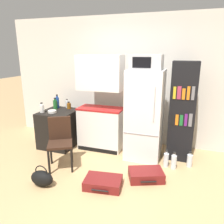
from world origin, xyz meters
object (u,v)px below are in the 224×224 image
Objects in this scene: bowl at (52,111)px; water_bottle_back at (166,160)px; water_bottle_front at (174,162)px; side_table at (59,128)px; water_bottle_middle at (190,160)px; bottle_blue_soda at (57,102)px; chair at (60,138)px; suitcase_large_flat at (103,183)px; bottle_milk_white at (42,108)px; refrigerator at (145,115)px; bottle_amber_beer at (69,106)px; bottle_green_tall at (55,104)px; handbag at (42,178)px; bookshelf at (182,112)px; suitcase_small_flat at (146,175)px; bottle_clear_short at (67,104)px; kitchen_hutch at (101,107)px; microwave at (147,62)px.

bowl is 0.54× the size of water_bottle_back.
water_bottle_back is (-0.13, 0.02, 0.00)m from water_bottle_front.
water_bottle_middle is at bearing -1.73° from side_table.
water_bottle_front is (2.55, -0.48, -0.75)m from bottle_blue_soda.
chair is 1.09m from suitcase_large_flat.
bottle_milk_white is at bearing 178.79° from water_bottle_front.
side_table is 4.41× the size of bowl.
refrigerator is 1.69m from bottle_amber_beer.
water_bottle_back is (2.31, -0.08, -0.64)m from bowl.
bottle_green_tall is at bearing 137.83° from side_table.
bottle_milk_white is (-2.05, -0.24, 0.01)m from refrigerator.
handbag is (-1.25, -1.45, -0.70)m from refrigerator.
suitcase_small_flat is (-0.45, -0.93, -0.82)m from bookshelf.
bottle_amber_beer is 2.29m from water_bottle_back.
bottle_clear_short reaches higher than side_table.
refrigerator reaches higher than side_table.
handbag is at bearing -177.10° from suitcase_small_flat.
suitcase_small_flat is at bearing -15.94° from bowl.
bottle_blue_soda is 0.11m from bottle_green_tall.
water_bottle_back is (-0.39, -0.14, 0.01)m from water_bottle_middle.
kitchen_hutch is 11.08× the size of bowl.
bottle_green_tall reaches higher than side_table.
bottle_clear_short is (0.20, 0.08, -0.04)m from bottle_blue_soda.
bottle_blue_soda is 2.57m from water_bottle_back.
water_bottle_middle is at bearing 2.02° from bottle_milk_white.
side_table is at bearing -42.17° from bottle_green_tall.
suitcase_large_flat is at bearing -38.63° from bottle_green_tall.
bottle_clear_short is at bearing 59.76° from bottle_milk_white.
kitchen_hutch is 1.06m from bottle_blue_soda.
bottle_blue_soda is 0.22m from bottle_clear_short.
side_table is at bearing -55.77° from bottle_blue_soda.
bookshelf reaches higher than side_table.
microwave is 1.88m from suitcase_small_flat.
bottle_clear_short is (-0.86, 0.17, -0.04)m from kitchen_hutch.
handbag is at bearing -75.14° from bottle_amber_beer.
microwave reaches higher than bookshelf.
water_bottle_back is at bearing -10.75° from bottle_blue_soda.
bottle_milk_white is 1.01m from chair.
bowl is at bearing -73.52° from bottle_blue_soda.
bowl is (-1.85, -0.20, -1.00)m from microwave.
microwave is at bearing 82.32° from suitcase_small_flat.
bottle_amber_beer reaches higher than suitcase_large_flat.
suitcase_large_flat is 1.63× the size of handbag.
bottle_blue_soda is (-0.17, 0.24, 0.50)m from side_table.
microwave is 2.16m from bottle_green_tall.
bookshelf is 2.41m from bottle_clear_short.
bottle_milk_white is 0.65× the size of water_bottle_front.
handbag is 2.47m from water_bottle_middle.
bottle_clear_short is (0.29, 0.50, -0.00)m from bottle_milk_white.
water_bottle_back is at bearing -160.90° from water_bottle_middle.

